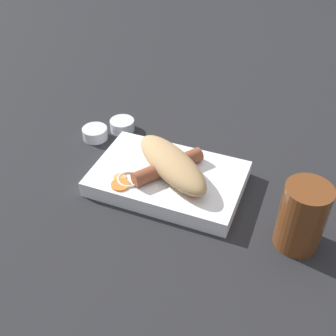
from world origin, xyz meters
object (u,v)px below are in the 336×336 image
drink_glass (302,217)px  bread_roll (172,163)px  sausage (171,167)px  condiment_cup_near (122,126)px  condiment_cup_far (95,134)px  food_tray (168,179)px

drink_glass → bread_roll: bearing=166.7°
sausage → condiment_cup_near: sausage is taller
condiment_cup_near → condiment_cup_far: size_ratio=1.00×
condiment_cup_far → bread_roll: bearing=-21.0°
bread_roll → sausage: bread_roll is taller
food_tray → condiment_cup_far: bearing=157.6°
bread_roll → drink_glass: drink_glass is taller
condiment_cup_near → condiment_cup_far: 0.06m
bread_roll → condiment_cup_far: (-0.20, 0.08, -0.04)m
bread_roll → sausage: (-0.00, -0.00, -0.01)m
food_tray → sausage: bearing=5.0°
condiment_cup_near → sausage: bearing=-38.4°
condiment_cup_far → drink_glass: (0.43, -0.13, 0.05)m
condiment_cup_far → drink_glass: size_ratio=0.45×
food_tray → condiment_cup_near: 0.20m
drink_glass → food_tray: bearing=167.7°
condiment_cup_near → drink_glass: (0.39, -0.18, 0.05)m
food_tray → sausage: size_ratio=1.94×
sausage → condiment_cup_far: bearing=158.2°
bread_roll → sausage: size_ratio=1.38×
drink_glass → sausage: bearing=167.4°
food_tray → condiment_cup_far: (-0.20, 0.08, -0.00)m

